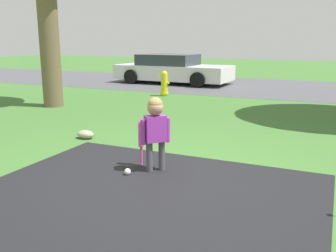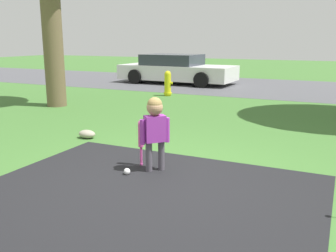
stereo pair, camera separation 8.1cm
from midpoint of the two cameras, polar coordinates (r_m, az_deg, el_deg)
name	(u,v)px [view 2 (the right image)]	position (r m, az deg, el deg)	size (l,w,h in m)	color
ground_plane	(171,180)	(4.76, 1.01, -8.16)	(60.00, 60.00, 0.00)	#3D6B2D
street_strip	(288,88)	(14.33, 17.92, 5.50)	(40.00, 6.00, 0.01)	#4C4C51
child	(155,124)	(4.89, -1.53, 0.35)	(0.31, 0.31, 1.00)	#4C4751
baseball_bat	(141,136)	(5.16, -3.71, -1.60)	(0.08, 0.08, 0.65)	#E54CA5
sports_ball	(127,171)	(4.93, -5.80, -6.90)	(0.09, 0.09, 0.09)	white
fire_hydrant	(168,84)	(11.75, 0.16, 6.48)	(0.29, 0.26, 0.78)	yellow
parked_car	(176,69)	(15.23, 1.40, 8.61)	(4.65, 2.15, 1.15)	silver
edging_rock	(87,134)	(6.83, -11.91, -1.21)	(0.32, 0.22, 0.15)	#9E937F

